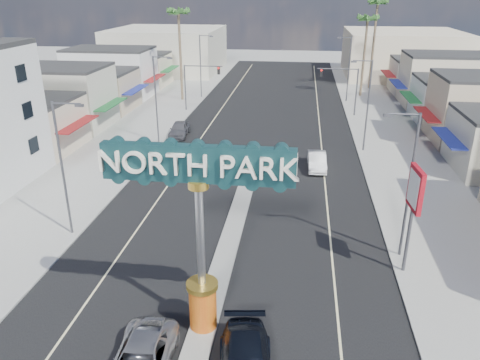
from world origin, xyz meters
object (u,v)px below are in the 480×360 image
(streetlight_l_mid, at_px, (157,95))
(streetlight_r_near, at_px, (408,180))
(bank_pylon_sign, at_px, (415,195))
(streetlight_r_mid, at_px, (366,101))
(gateway_sign, at_px, (200,219))
(palm_right_mid, at_px, (367,23))
(streetlight_l_near, at_px, (64,163))
(car_parked_left, at_px, (179,129))
(traffic_signal_left, at_px, (198,79))
(streetlight_l_far, at_px, (202,63))
(palm_left_far, at_px, (179,17))
(traffic_signal_right, at_px, (342,82))
(streetlight_r_far, at_px, (348,66))
(car_parked_right, at_px, (317,161))
(palm_right_far, at_px, (377,8))

(streetlight_l_mid, height_order, streetlight_r_near, same)
(bank_pylon_sign, bearing_deg, streetlight_r_mid, 84.99)
(gateway_sign, height_order, palm_right_mid, palm_right_mid)
(streetlight_l_mid, xyz_separation_m, bank_pylon_sign, (20.93, -21.74, -0.17))
(gateway_sign, xyz_separation_m, streetlight_r_near, (10.43, 8.02, -0.86))
(streetlight_l_near, relative_size, car_parked_left, 1.93)
(traffic_signal_left, bearing_deg, streetlight_r_mid, -35.50)
(bank_pylon_sign, bearing_deg, streetlight_l_far, 110.40)
(traffic_signal_left, distance_m, palm_left_far, 10.14)
(traffic_signal_right, relative_size, streetlight_r_far, 0.67)
(streetlight_r_near, relative_size, streetlight_r_mid, 1.00)
(palm_right_mid, bearing_deg, streetlight_l_mid, -132.03)
(palm_left_far, relative_size, bank_pylon_sign, 2.07)
(streetlight_r_near, relative_size, car_parked_right, 2.01)
(traffic_signal_left, bearing_deg, palm_left_far, 122.43)
(streetlight_r_mid, relative_size, car_parked_left, 1.93)
(traffic_signal_right, relative_size, streetlight_l_mid, 0.67)
(streetlight_l_near, bearing_deg, streetlight_l_far, 90.00)
(streetlight_l_near, distance_m, palm_left_far, 40.59)
(traffic_signal_right, height_order, streetlight_r_mid, streetlight_r_mid)
(car_parked_left, bearing_deg, traffic_signal_right, 27.97)
(streetlight_r_far, bearing_deg, streetlight_l_far, 180.00)
(car_parked_left, distance_m, car_parked_right, 16.94)
(streetlight_r_far, relative_size, bank_pylon_sign, 1.42)
(palm_right_far, distance_m, bank_pylon_sign, 54.45)
(gateway_sign, bearing_deg, streetlight_l_mid, 110.42)
(car_parked_left, bearing_deg, gateway_sign, -77.70)
(palm_right_far, distance_m, car_parked_right, 40.35)
(streetlight_l_mid, distance_m, streetlight_r_near, 28.90)
(streetlight_l_mid, distance_m, palm_right_far, 41.53)
(car_parked_right, bearing_deg, palm_left_far, 124.46)
(streetlight_l_mid, bearing_deg, bank_pylon_sign, -46.09)
(streetlight_r_mid, relative_size, streetlight_r_far, 1.00)
(streetlight_l_far, relative_size, palm_right_mid, 0.74)
(streetlight_r_near, relative_size, streetlight_r_far, 1.00)
(streetlight_r_far, height_order, car_parked_right, streetlight_r_far)
(streetlight_r_near, bearing_deg, streetlight_r_far, 90.00)
(gateway_sign, bearing_deg, car_parked_left, 106.37)
(traffic_signal_right, relative_size, palm_left_far, 0.46)
(streetlight_l_near, bearing_deg, gateway_sign, -37.55)
(streetlight_l_far, xyz_separation_m, palm_right_mid, (23.43, 4.00, 5.54))
(car_parked_left, xyz_separation_m, bank_pylon_sign, (19.49, -24.36, 4.10))
(traffic_signal_left, relative_size, car_parked_left, 1.29)
(streetlight_l_mid, distance_m, streetlight_r_far, 30.32)
(gateway_sign, height_order, streetlight_l_far, gateway_sign)
(streetlight_l_mid, height_order, car_parked_right, streetlight_l_mid)
(streetlight_l_mid, bearing_deg, streetlight_l_near, -90.00)
(streetlight_l_near, bearing_deg, streetlight_r_mid, 43.79)
(traffic_signal_left, height_order, traffic_signal_right, same)
(gateway_sign, relative_size, palm_left_far, 0.70)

